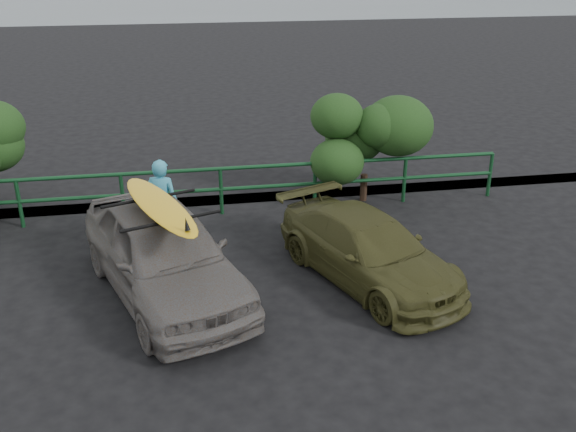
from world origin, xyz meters
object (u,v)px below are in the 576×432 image
object	(u,v)px
surfboard	(160,205)
olive_vehicle	(368,250)
man	(162,203)
guardrail	(172,194)
sedan	(164,254)

from	to	relation	value
surfboard	olive_vehicle	bearing A→B (deg)	-21.03
man	surfboard	size ratio (longest dim) A/B	0.60
guardrail	surfboard	xyz separation A→B (m)	(-0.15, -3.22, 1.05)
olive_vehicle	surfboard	world-z (taller)	surfboard
guardrail	surfboard	distance (m)	3.39
guardrail	surfboard	size ratio (longest dim) A/B	5.01
olive_vehicle	surfboard	xyz separation A→B (m)	(-3.36, 0.07, 1.01)
sedan	man	xyz separation A→B (m)	(-0.02, 1.94, 0.10)
sedan	olive_vehicle	size ratio (longest dim) A/B	1.13
guardrail	sedan	size ratio (longest dim) A/B	3.23
sedan	surfboard	world-z (taller)	surfboard
sedan	man	size ratio (longest dim) A/B	2.58
guardrail	olive_vehicle	distance (m)	4.60
guardrail	olive_vehicle	world-z (taller)	olive_vehicle
guardrail	man	distance (m)	1.33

